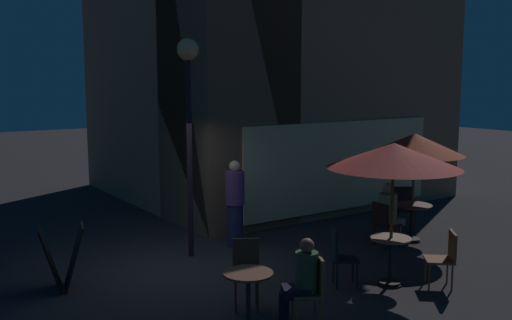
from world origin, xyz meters
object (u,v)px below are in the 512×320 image
(cafe_table_2, at_px, (248,290))
(street_lamp_near_corner, at_px, (189,91))
(cafe_chair_5, at_px, (313,285))
(cafe_chair_0, at_px, (446,254))
(cafe_chair_3, at_px, (384,221))
(patron_seated_0, at_px, (389,210))
(patron_seated_1, at_px, (302,277))
(cafe_chair_2, at_px, (404,205))
(cafe_chair_4, at_px, (246,267))
(patio_umbrella_0, at_px, (394,156))
(cafe_chair_1, at_px, (340,252))
(menu_sandwich_board, at_px, (62,258))
(cafe_table_1, at_px, (412,214))
(patio_umbrella_1, at_px, (415,145))
(patron_standing_2, at_px, (235,204))
(cafe_table_0, at_px, (391,252))

(cafe_table_2, bearing_deg, street_lamp_near_corner, 74.87)
(cafe_table_2, xyz_separation_m, cafe_chair_5, (0.77, -0.41, 0.03))
(cafe_chair_0, distance_m, cafe_chair_3, 2.28)
(patron_seated_0, relative_size, patron_seated_1, 1.05)
(cafe_chair_2, height_order, cafe_chair_4, cafe_chair_4)
(patio_umbrella_0, relative_size, cafe_chair_1, 2.43)
(menu_sandwich_board, distance_m, patron_seated_1, 3.91)
(cafe_chair_2, xyz_separation_m, cafe_chair_3, (-1.28, -0.62, -0.05))
(cafe_table_1, distance_m, patio_umbrella_0, 3.14)
(patio_umbrella_0, bearing_deg, patio_umbrella_1, 33.82)
(street_lamp_near_corner, bearing_deg, cafe_chair_4, -100.54)
(cafe_chair_1, distance_m, patron_seated_0, 2.60)
(cafe_table_2, bearing_deg, cafe_chair_1, 14.29)
(patio_umbrella_1, bearing_deg, menu_sandwich_board, 169.61)
(patio_umbrella_1, bearing_deg, cafe_table_2, -162.20)
(cafe_chair_0, distance_m, patron_seated_1, 2.83)
(street_lamp_near_corner, distance_m, patron_seated_1, 4.35)
(menu_sandwich_board, relative_size, patron_standing_2, 0.59)
(patio_umbrella_0, bearing_deg, cafe_table_1, 33.82)
(patio_umbrella_1, distance_m, cafe_chair_5, 4.99)
(patio_umbrella_1, relative_size, patron_seated_1, 1.82)
(cafe_chair_4, bearing_deg, cafe_chair_2, 138.59)
(street_lamp_near_corner, distance_m, cafe_chair_3, 4.56)
(cafe_table_0, relative_size, cafe_chair_1, 0.83)
(cafe_chair_0, bearing_deg, cafe_chair_1, 4.54)
(menu_sandwich_board, distance_m, patio_umbrella_0, 5.44)
(patron_seated_0, bearing_deg, patron_standing_2, 148.43)
(cafe_table_2, relative_size, patio_umbrella_1, 0.35)
(cafe_chair_0, bearing_deg, patio_umbrella_0, -0.00)
(cafe_table_2, distance_m, cafe_chair_3, 4.62)
(menu_sandwich_board, xyz_separation_m, patron_seated_0, (6.05, -1.20, 0.20))
(cafe_table_0, relative_size, patron_seated_0, 0.61)
(patron_seated_0, bearing_deg, cafe_chair_0, -112.69)
(cafe_table_0, height_order, patron_standing_2, patron_standing_2)
(patio_umbrella_0, bearing_deg, cafe_chair_3, 46.22)
(cafe_table_0, distance_m, cafe_chair_5, 2.11)
(patron_seated_1, bearing_deg, cafe_table_0, -140.48)
(menu_sandwich_board, height_order, patio_umbrella_0, patio_umbrella_0)
(cafe_chair_2, distance_m, cafe_chair_4, 5.43)
(cafe_table_0, height_order, cafe_chair_3, cafe_chair_3)
(menu_sandwich_board, bearing_deg, cafe_table_0, -17.09)
(patio_umbrella_1, relative_size, cafe_chair_3, 2.49)
(street_lamp_near_corner, bearing_deg, patron_seated_0, -24.52)
(cafe_chair_2, bearing_deg, patron_seated_1, -24.90)
(street_lamp_near_corner, height_order, cafe_chair_4, street_lamp_near_corner)
(cafe_chair_1, xyz_separation_m, patron_standing_2, (-0.19, 2.82, 0.31))
(menu_sandwich_board, distance_m, patron_seated_0, 6.17)
(cafe_table_0, relative_size, cafe_chair_3, 0.88)
(cafe_table_2, distance_m, patron_seated_0, 4.75)
(cafe_chair_2, bearing_deg, cafe_chair_3, -26.95)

